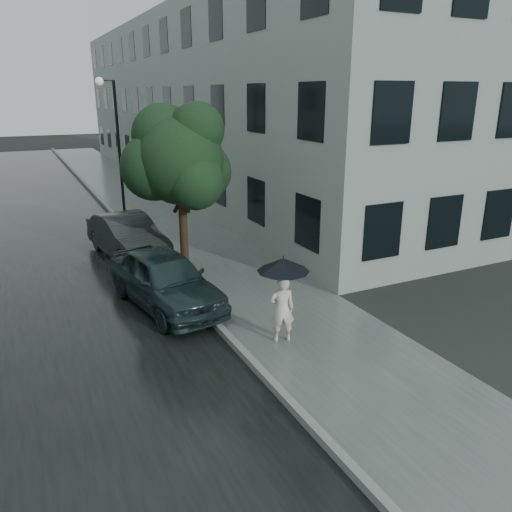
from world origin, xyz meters
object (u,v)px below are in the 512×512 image
pedestrian (282,309)px  car_near (165,279)px  street_tree (179,159)px  lamp_post (115,140)px  car_far (127,236)px

pedestrian → car_near: bearing=-43.8°
street_tree → lamp_post: 7.87m
lamp_post → street_tree: bearing=-91.4°
car_far → lamp_post: bearing=71.9°
pedestrian → street_tree: street_tree is taller
pedestrian → car_far: size_ratio=0.36×
lamp_post → car_near: bearing=-98.4°
street_tree → car_near: (-1.17, -2.11, -2.62)m
pedestrian → lamp_post: (-0.73, 12.89, 2.47)m
lamp_post → car_far: size_ratio=1.39×
street_tree → car_near: size_ratio=1.19×
street_tree → lamp_post: bearing=91.6°
lamp_post → car_near: size_ratio=1.38×
car_near → car_far: car_near is taller
street_tree → car_near: street_tree is taller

